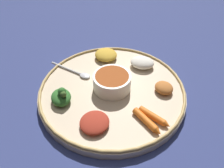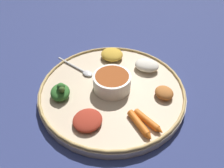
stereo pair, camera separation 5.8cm
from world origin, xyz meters
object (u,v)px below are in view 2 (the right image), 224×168
(greens_pile, at_px, (60,92))
(carrot_near_spoon, at_px, (140,125))
(spoon, at_px, (80,69))
(center_bowl, at_px, (112,81))
(carrot_outer, at_px, (148,121))

(greens_pile, bearing_deg, carrot_near_spoon, 145.29)
(spoon, height_order, carrot_near_spoon, carrot_near_spoon)
(spoon, distance_m, carrot_near_spoon, 0.27)
(center_bowl, bearing_deg, greens_pile, 5.03)
(greens_pile, relative_size, carrot_near_spoon, 0.74)
(spoon, bearing_deg, carrot_near_spoon, 119.49)
(carrot_outer, bearing_deg, greens_pile, -30.30)
(carrot_outer, bearing_deg, center_bowl, -63.33)
(greens_pile, xyz_separation_m, carrot_near_spoon, (-0.19, 0.13, -0.01))
(carrot_outer, bearing_deg, spoon, -55.72)
(center_bowl, bearing_deg, spoon, -46.65)
(center_bowl, xyz_separation_m, carrot_outer, (-0.07, 0.13, -0.02))
(spoon, xyz_separation_m, greens_pile, (0.05, 0.10, 0.01))
(spoon, bearing_deg, greens_pile, 62.45)
(carrot_near_spoon, bearing_deg, carrot_outer, -161.84)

